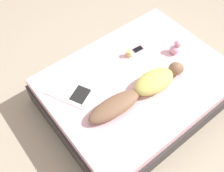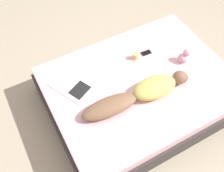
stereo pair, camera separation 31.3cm
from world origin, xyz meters
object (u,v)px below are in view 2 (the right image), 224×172
object	(u,v)px
open_magazine	(71,85)
person	(141,93)
cell_phone	(146,53)
coffee_mug	(135,56)

from	to	relation	value
open_magazine	person	bearing A→B (deg)	23.71
open_magazine	cell_phone	xyz separation A→B (m)	(-0.01, 1.09, 0.00)
open_magazine	coffee_mug	bearing A→B (deg)	64.27
coffee_mug	cell_phone	xyz separation A→B (m)	(-0.01, 0.18, -0.04)
person	cell_phone	distance (m)	0.72
person	cell_phone	bearing A→B (deg)	145.06
open_magazine	coffee_mug	distance (m)	0.92
person	open_magazine	xyz separation A→B (m)	(-0.55, -0.65, -0.08)
person	open_magazine	distance (m)	0.86
person	coffee_mug	distance (m)	0.62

